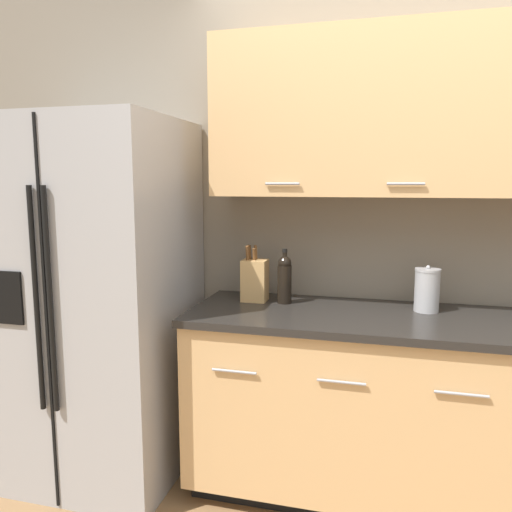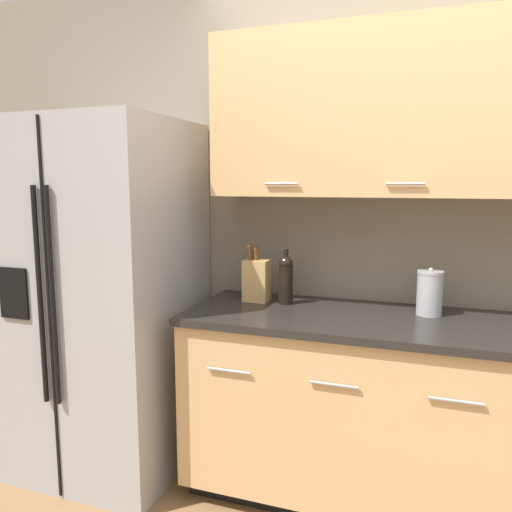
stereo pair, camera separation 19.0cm
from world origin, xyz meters
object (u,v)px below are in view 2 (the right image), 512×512
Objects in this scene: knife_block at (257,280)px; wine_bottle at (286,279)px; steel_canister at (430,293)px; refrigerator at (103,297)px.

knife_block reaches higher than wine_bottle.
wine_bottle reaches higher than steel_canister.
refrigerator is 8.25× the size of steel_canister.
refrigerator is 6.31× the size of knife_block.
knife_block is 0.16m from wine_bottle.
knife_block reaches higher than steel_canister.
knife_block is at bearing 14.25° from refrigerator.
refrigerator reaches higher than steel_canister.
knife_block is at bearing 176.38° from wine_bottle.
knife_block is 1.05× the size of wine_bottle.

